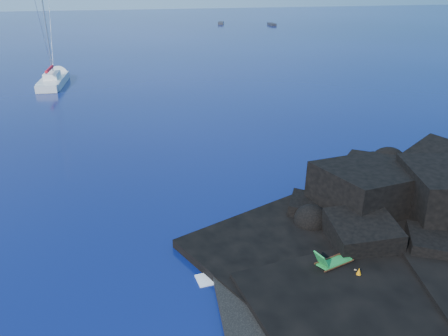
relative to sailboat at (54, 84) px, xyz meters
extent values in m
plane|color=#030B36|center=(9.99, -46.45, 0.00)|extent=(400.00, 400.00, 0.00)
cube|color=black|center=(14.49, -45.95, 0.00)|extent=(9.08, 6.86, 0.70)
cube|color=white|center=(16.00, -45.56, 0.37)|extent=(1.89, 1.04, 0.05)
cone|color=orange|center=(16.44, -45.83, 0.65)|extent=(0.48, 0.48, 0.60)
cube|color=#28282D|center=(41.43, 75.08, 0.00)|extent=(2.94, 5.20, 0.66)
cube|color=black|center=(55.01, 67.49, 0.00)|extent=(1.72, 4.78, 0.63)
camera|label=1|loc=(6.85, -59.31, 12.33)|focal=35.00mm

